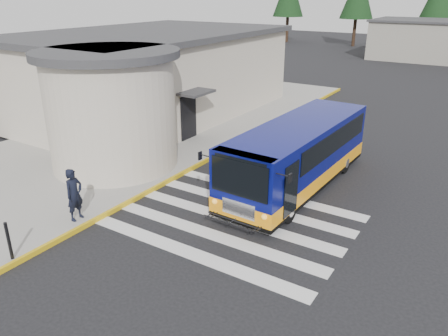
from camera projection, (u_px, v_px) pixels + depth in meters
The scene contains 9 objects.
ground at pixel (253, 212), 15.04m from camera, with size 140.00×140.00×0.00m, color black.
sidewalk at pixel (139, 136), 22.62m from camera, with size 10.00×34.00×0.15m, color gray.
curb_strip at pixel (218, 154), 20.15m from camera, with size 0.12×34.00×0.16m, color gold.
station_building at pixel (146, 76), 24.86m from camera, with size 12.70×18.70×4.80m.
crosswalk at pixel (229, 218), 14.66m from camera, with size 8.00×5.35×0.01m.
transit_bus at pixel (297, 157), 16.58m from camera, with size 3.26×9.04×2.52m.
pedestrian_a at pixel (74, 195), 13.97m from camera, with size 0.64×0.42×1.75m, color black.
pedestrian_b at pixel (122, 162), 16.95m from camera, with size 0.75×0.58×1.54m, color black.
bollard at pixel (9, 241), 11.96m from camera, with size 0.09×0.09×1.14m, color black.
Camera 1 is at (6.33, -11.80, 7.08)m, focal length 35.00 mm.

